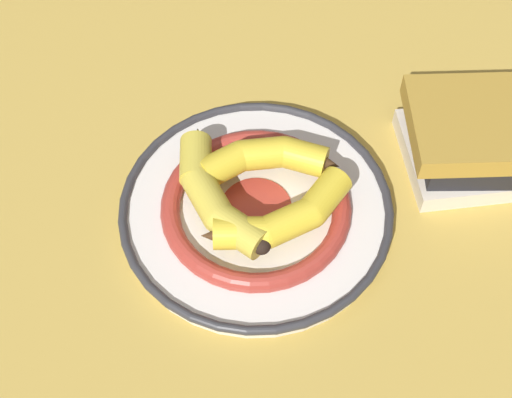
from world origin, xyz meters
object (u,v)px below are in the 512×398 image
object	(u,v)px
decorative_bowl	(256,209)
book_stack	(482,138)
banana_c	(213,193)
banana_a	(282,219)
banana_b	(266,158)

from	to	relation	value
decorative_bowl	book_stack	distance (m)	0.30
banana_c	banana_a	bearing A→B (deg)	39.26
banana_a	banana_c	distance (m)	0.09
decorative_bowl	banana_b	xyz separation A→B (m)	(0.03, -0.04, 0.04)
banana_a	book_stack	bearing A→B (deg)	-1.10
decorative_bowl	banana_c	bearing A→B (deg)	50.83
banana_a	banana_b	bearing A→B (deg)	74.04
banana_b	book_stack	xyz separation A→B (m)	(-0.15, -0.23, -0.01)
banana_a	banana_c	world-z (taller)	same
decorative_bowl	banana_c	size ratio (longest dim) A/B	1.67
decorative_bowl	book_stack	bearing A→B (deg)	-114.02
banana_b	banana_c	size ratio (longest dim) A/B	0.77
banana_b	banana_c	xyz separation A→B (m)	(0.00, 0.08, 0.00)
decorative_bowl	banana_c	world-z (taller)	banana_c
banana_a	banana_b	size ratio (longest dim) A/B	1.26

